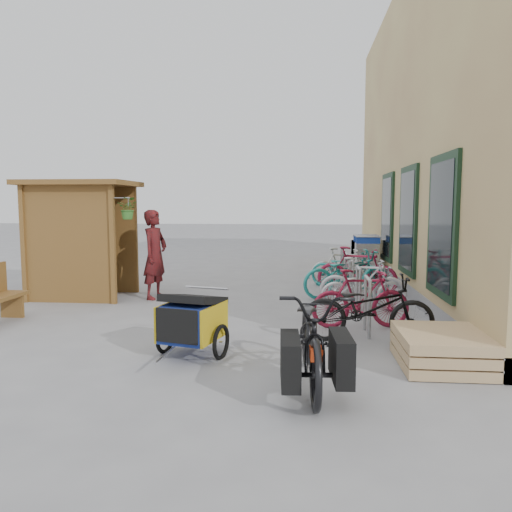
# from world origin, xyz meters

# --- Properties ---
(ground) EXTENTS (80.00, 80.00, 0.00)m
(ground) POSITION_xyz_m (0.00, 0.00, 0.00)
(ground) COLOR gray
(kiosk) EXTENTS (2.49, 1.65, 2.40)m
(kiosk) POSITION_xyz_m (-3.28, 2.47, 1.55)
(kiosk) COLOR brown
(kiosk) RESTS_ON ground
(bike_rack) EXTENTS (0.05, 5.35, 0.86)m
(bike_rack) POSITION_xyz_m (2.30, 2.40, 0.52)
(bike_rack) COLOR #A5A8AD
(bike_rack) RESTS_ON ground
(pallet_stack) EXTENTS (1.00, 1.20, 0.40)m
(pallet_stack) POSITION_xyz_m (3.00, -1.40, 0.21)
(pallet_stack) COLOR tan
(pallet_stack) RESTS_ON ground
(shopping_carts) EXTENTS (0.63, 1.73, 1.13)m
(shopping_carts) POSITION_xyz_m (3.00, 6.25, 0.66)
(shopping_carts) COLOR silver
(shopping_carts) RESTS_ON ground
(child_trailer) EXTENTS (0.94, 1.48, 0.85)m
(child_trailer) POSITION_xyz_m (-0.06, -1.26, 0.47)
(child_trailer) COLOR navy
(child_trailer) RESTS_ON ground
(cargo_bike) EXTENTS (0.84, 2.08, 1.07)m
(cargo_bike) POSITION_xyz_m (1.44, -2.21, 0.53)
(cargo_bike) COLOR black
(cargo_bike) RESTS_ON ground
(person_kiosk) EXTENTS (0.60, 0.76, 1.82)m
(person_kiosk) POSITION_xyz_m (-1.66, 2.47, 0.91)
(person_kiosk) COLOR maroon
(person_kiosk) RESTS_ON ground
(bike_0) EXTENTS (1.83, 0.66, 0.96)m
(bike_0) POSITION_xyz_m (2.25, -0.44, 0.48)
(bike_0) COLOR black
(bike_0) RESTS_ON ground
(bike_1) EXTENTS (1.60, 0.67, 0.93)m
(bike_1) POSITION_xyz_m (2.25, 0.38, 0.46)
(bike_1) COLOR maroon
(bike_1) RESTS_ON ground
(bike_2) EXTENTS (1.64, 0.80, 0.83)m
(bike_2) POSITION_xyz_m (2.44, 1.70, 0.41)
(bike_2) COLOR silver
(bike_2) RESTS_ON ground
(bike_3) EXTENTS (1.64, 0.69, 0.96)m
(bike_3) POSITION_xyz_m (2.44, 1.86, 0.48)
(bike_3) COLOR silver
(bike_3) RESTS_ON ground
(bike_4) EXTENTS (2.00, 1.18, 0.99)m
(bike_4) POSITION_xyz_m (2.26, 2.87, 0.50)
(bike_4) COLOR teal
(bike_4) RESTS_ON ground
(bike_5) EXTENTS (1.78, 0.94, 1.03)m
(bike_5) POSITION_xyz_m (2.49, 3.26, 0.52)
(bike_5) COLOR maroon
(bike_5) RESTS_ON ground
(bike_6) EXTENTS (1.74, 1.09, 0.86)m
(bike_6) POSITION_xyz_m (2.33, 4.16, 0.43)
(bike_6) COLOR teal
(bike_6) RESTS_ON ground
(bike_7) EXTENTS (1.53, 0.57, 0.90)m
(bike_7) POSITION_xyz_m (2.29, 4.55, 0.45)
(bike_7) COLOR silver
(bike_7) RESTS_ON ground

